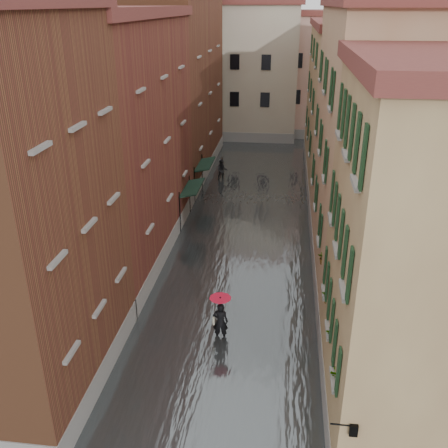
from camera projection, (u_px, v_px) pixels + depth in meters
The scene contains 16 objects.
ground at pixel (219, 359), 20.12m from camera, with size 120.00×120.00×0.00m, color #58595B.
floodwater at pixel (246, 226), 31.87m from camera, with size 10.00×60.00×0.20m, color #44494B.
building_left_near at pixel (1, 222), 16.47m from camera, with size 6.00×8.00×13.00m, color brown.
building_left_mid at pixel (111, 144), 26.55m from camera, with size 6.00×14.00×12.50m, color brown.
building_left_far at pixel (172, 87), 39.85m from camera, with size 6.00×16.00×14.00m, color brown.
building_right_near at pixel (437, 268), 15.17m from camera, with size 6.00×8.00×11.50m, color #8F6F4A.
building_right_mid at pixel (382, 149), 24.84m from camera, with size 6.00×14.00×13.00m, color tan.
building_right_far at pixel (349, 107), 38.75m from camera, with size 6.00×16.00×11.50m, color #8F6F4A.
building_end_cream at pixel (239, 72), 52.29m from camera, with size 12.00×9.00×13.00m, color #BBB294.
building_end_pink at pixel (325, 76), 53.27m from camera, with size 10.00×9.00×12.00m, color tan.
awning_near at pixel (192, 189), 31.29m from camera, with size 1.09×3.24×2.80m.
awning_far at pixel (205, 165), 35.83m from camera, with size 1.09×3.25×2.80m.
wall_lantern at pixel (353, 429), 12.96m from camera, with size 0.71×0.22×0.35m.
window_planters at pixel (332, 303), 17.49m from camera, with size 0.59×8.28×0.84m.
pedestrian_main at pixel (220, 315), 20.79m from camera, with size 0.91×0.91×2.06m.
pedestrian_far at pixel (222, 171), 39.81m from camera, with size 0.86×0.67×1.77m, color black.
Camera 1 is at (2.22, -16.03, 13.13)m, focal length 40.00 mm.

